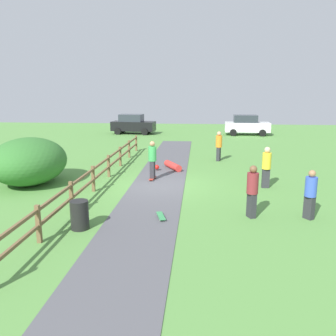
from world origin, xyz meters
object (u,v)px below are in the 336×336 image
object	(u,v)px
bystander_maroon	(252,189)
parked_car_white	(247,125)
bush_large	(29,161)
parked_car_black	(133,124)
trash_bin	(80,215)
bystander_orange	(219,145)
bystander_blue	(310,192)
bystander_yellow	(266,165)
skater_riding	(152,158)
skateboard_loose	(161,216)
skater_fallen	(171,166)

from	to	relation	value
bystander_maroon	parked_car_white	bearing A→B (deg)	83.10
bush_large	parked_car_black	size ratio (longest dim) A/B	0.90
trash_bin	bystander_orange	world-z (taller)	bystander_orange
bystander_blue	bystander_yellow	bearing A→B (deg)	100.96
bystander_yellow	bystander_orange	size ratio (longest dim) A/B	1.01
bush_large	bystander_yellow	distance (m)	10.59
bystander_blue	parked_car_black	xyz separation A→B (m)	(-10.17, 22.72, 0.05)
skater_riding	parked_car_white	world-z (taller)	parked_car_white
skater_riding	bystander_maroon	size ratio (longest dim) A/B	1.03
bystander_orange	parked_car_black	bearing A→B (deg)	120.58
bush_large	parked_car_black	bearing A→B (deg)	86.61
bystander_orange	parked_car_white	world-z (taller)	parked_car_white
skater_riding	parked_car_black	size ratio (longest dim) A/B	0.42
parked_car_black	skateboard_loose	bearing A→B (deg)	-77.15
skater_fallen	parked_car_white	world-z (taller)	parked_car_white
skater_fallen	bystander_maroon	world-z (taller)	bystander_maroon
parked_car_black	bystander_yellow	bearing A→B (deg)	-63.50
skateboard_loose	bystander_maroon	size ratio (longest dim) A/B	0.46
skater_fallen	bystander_orange	distance (m)	3.83
bush_large	skateboard_loose	size ratio (longest dim) A/B	4.74
skater_fallen	bystander_maroon	distance (m)	7.81
skater_riding	bystander_maroon	world-z (taller)	skater_riding
bystander_maroon	parked_car_white	distance (m)	22.91
bystander_yellow	parked_car_white	size ratio (longest dim) A/B	0.43
skater_riding	bystander_orange	xyz separation A→B (m)	(3.38, 4.98, -0.06)
bystander_maroon	parked_car_black	distance (m)	24.21
bystander_maroon	parked_car_black	world-z (taller)	parked_car_black
bush_large	trash_bin	bearing A→B (deg)	-50.99
skateboard_loose	parked_car_black	distance (m)	23.73
skater_riding	skateboard_loose	world-z (taller)	skater_riding
bystander_orange	parked_car_black	xyz separation A→B (m)	(-7.70, 13.04, -0.04)
skater_fallen	bystander_orange	bearing A→B (deg)	44.80
skateboard_loose	bystander_blue	distance (m)	4.99
skater_riding	bystander_yellow	distance (m)	5.20
trash_bin	bystander_maroon	bearing A→B (deg)	15.36
skater_fallen	parked_car_white	size ratio (longest dim) A/B	0.37
trash_bin	parked_car_black	xyz separation A→B (m)	(-2.89, 24.23, 0.51)
parked_car_white	skater_fallen	bearing A→B (deg)	-110.93
bystander_maroon	parked_car_black	xyz separation A→B (m)	(-8.29, 22.74, -0.03)
skater_fallen	parked_car_black	bearing A→B (deg)	107.84
skater_fallen	bystander_orange	world-z (taller)	bystander_orange
trash_bin	parked_car_black	bearing A→B (deg)	96.79
bush_large	bystander_blue	world-z (taller)	bush_large
trash_bin	parked_car_white	world-z (taller)	parked_car_white
trash_bin	skateboard_loose	bearing A→B (deg)	24.88
parked_car_white	bystander_maroon	bearing A→B (deg)	-96.90
bystander_yellow	parked_car_white	distance (m)	19.00
bystander_orange	skater_fallen	bearing A→B (deg)	-135.20
skater_fallen	bystander_orange	xyz separation A→B (m)	(2.66, 2.64, 0.79)
skater_riding	bystander_orange	world-z (taller)	skater_riding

